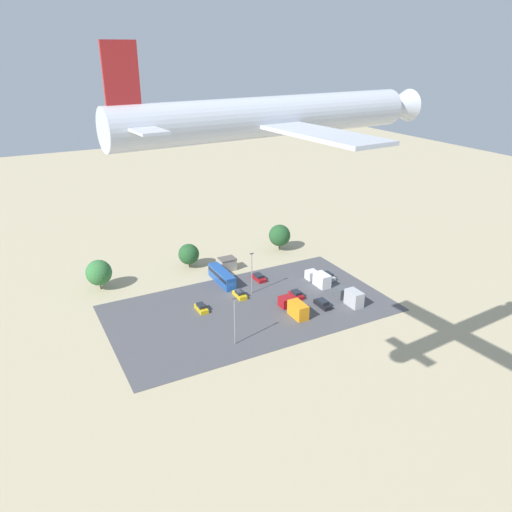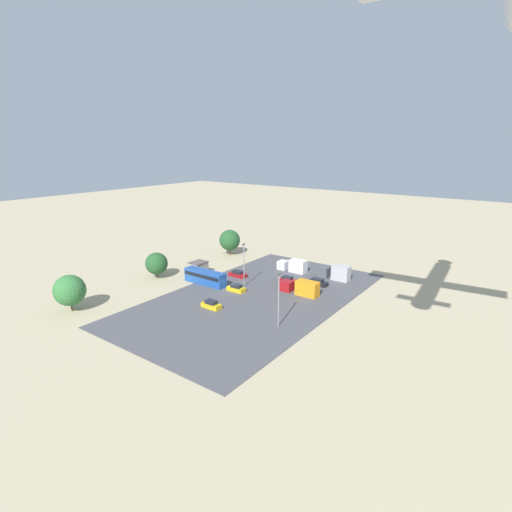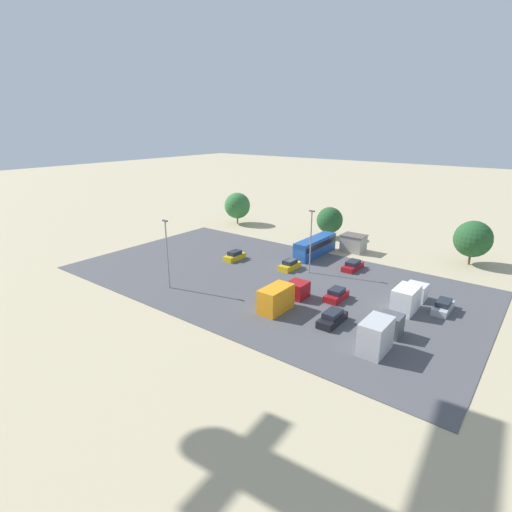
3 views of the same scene
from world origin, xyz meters
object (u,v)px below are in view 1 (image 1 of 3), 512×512
object	(u,v)px
parked_truck_0	(319,279)
parked_car_3	(328,276)
parked_car_5	(240,294)
bus	(222,276)
shed_building	(227,264)
parked_car_4	(201,308)
parked_car_0	(259,277)
parked_car_1	(296,295)
parked_car_2	(323,304)
parked_truck_1	(351,297)
airplane	(281,116)
parked_truck_2	(294,308)

from	to	relation	value
parked_truck_0	parked_car_3	bearing A→B (deg)	22.76
parked_car_5	parked_truck_0	size ratio (longest dim) A/B	0.54
bus	parked_car_5	distance (m)	9.11
shed_building	parked_car_5	world-z (taller)	shed_building
shed_building	parked_car_4	size ratio (longest dim) A/B	1.03
parked_car_5	shed_building	bearing A→B (deg)	-104.55
parked_car_0	parked_car_1	distance (m)	12.84
parked_car_0	parked_car_1	size ratio (longest dim) A/B	1.16
parked_car_2	parked_car_3	bearing A→B (deg)	50.14
parked_car_0	parked_car_5	distance (m)	10.31
parked_car_4	parked_truck_1	world-z (taller)	parked_truck_1
parked_car_0	parked_car_1	xyz separation A→B (m)	(-3.32, 12.41, 0.04)
parked_car_2	shed_building	bearing A→B (deg)	110.05
bus	airplane	xyz separation A→B (m)	(17.91, 57.30, 45.41)
parked_car_3	parked_car_5	bearing A→B (deg)	177.04
parked_car_3	parked_truck_0	xyz separation A→B (m)	(3.88, 1.63, 0.83)
parked_car_2	airplane	size ratio (longest dim) A/B	0.13
bus	parked_car_2	size ratio (longest dim) A/B	2.37
bus	parked_car_4	world-z (taller)	bus
shed_building	parked_car_5	distance (m)	16.05
shed_building	parked_car_0	xyz separation A→B (m)	(-4.23, 9.35, -0.92)
parked_truck_0	airplane	xyz separation A→B (m)	(38.47, 45.39, 45.68)
parked_car_5	parked_truck_0	world-z (taller)	parked_truck_0
bus	parked_car_4	xyz separation A→B (m)	(9.88, 10.91, -1.08)
shed_building	airplane	world-z (taller)	airplane
parked_car_2	parked_car_4	xyz separation A→B (m)	(24.69, -10.92, -0.01)
parked_truck_2	parked_car_5	bearing A→B (deg)	119.12
shed_building	parked_car_1	bearing A→B (deg)	109.14
bus	parked_car_5	world-z (taller)	bus
parked_truck_1	shed_building	bearing A→B (deg)	119.20
bus	parked_car_2	world-z (taller)	bus
parked_car_3	parked_truck_2	world-z (taller)	parked_truck_2
parked_car_0	parked_car_5	world-z (taller)	parked_car_5
parked_car_1	parked_car_4	distance (m)	22.34
parked_car_1	airplane	distance (m)	69.44
bus	parked_truck_1	world-z (taller)	parked_truck_1
bus	parked_car_4	size ratio (longest dim) A/B	2.65
parked_car_5	parked_truck_0	bearing A→B (deg)	171.89
parked_car_1	parked_car_2	xyz separation A→B (m)	(-2.78, 6.55, 0.01)
parked_car_4	parked_truck_1	xyz separation A→B (m)	(-31.08, 12.55, 0.97)
parked_car_1	airplane	world-z (taller)	airplane
parked_car_0	shed_building	bearing A→B (deg)	-65.64
parked_car_2	parked_truck_0	bearing A→B (deg)	59.85
parked_truck_1	airplane	xyz separation A→B (m)	(39.10, 33.84, 45.51)
parked_car_3	parked_car_1	bearing A→B (deg)	-158.07
parked_car_0	parked_truck_0	size ratio (longest dim) A/B	0.60
parked_truck_1	parked_truck_2	xyz separation A→B (m)	(13.72, -1.81, -0.16)
bus	parked_car_2	xyz separation A→B (m)	(-14.80, 21.83, -1.07)
shed_building	parked_truck_2	xyz separation A→B (m)	(-3.00, 28.13, -0.07)
parked_car_4	parked_car_5	bearing A→B (deg)	10.27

